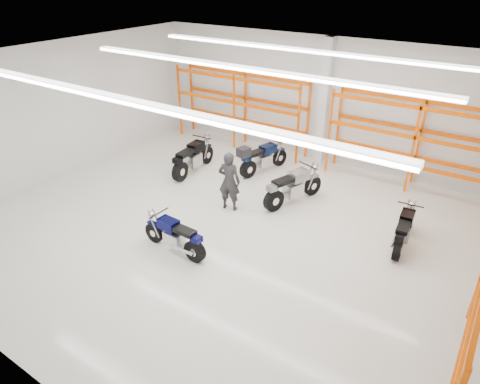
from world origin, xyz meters
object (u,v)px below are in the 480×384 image
Objects in this scene: motorcycle_main at (176,237)px; motorcycle_back_a at (192,159)px; motorcycle_back_c at (291,188)px; motorcycle_back_d at (403,231)px; structural_column at (324,103)px; motorcycle_back_b at (260,158)px; standing_man at (229,181)px.

motorcycle_back_a is (-2.72, 3.95, 0.08)m from motorcycle_main.
motorcycle_back_a is at bearing 124.60° from motorcycle_main.
motorcycle_back_d is at bearing -7.01° from motorcycle_back_c.
structural_column reaches higher than motorcycle_back_a.
motorcycle_back_d is (5.46, -1.79, -0.09)m from motorcycle_back_b.
standing_man is at bearing -169.75° from motorcycle_back_d.
motorcycle_back_a is at bearing -146.47° from motorcycle_back_b.
motorcycle_back_b is at bearing -120.77° from structural_column.
standing_man is at bearing 93.58° from motorcycle_main.
motorcycle_back_b is at bearing 97.61° from motorcycle_main.
motorcycle_back_c is (1.24, 3.93, 0.07)m from motorcycle_main.
motorcycle_back_a is 1.05× the size of motorcycle_back_c.
structural_column is at bearing 136.36° from motorcycle_back_d.
motorcycle_back_b is at bearing 161.88° from motorcycle_back_d.
motorcycle_back_b reaches higher than motorcycle_back_a.
standing_man is (-1.41, -1.32, 0.39)m from motorcycle_back_c.
motorcycle_back_a is 1.05× the size of motorcycle_back_b.
motorcycle_main is at bearing -143.69° from motorcycle_back_d.
motorcycle_main is at bearing -107.56° from motorcycle_back_c.
structural_column is (0.76, 4.86, 1.32)m from standing_man.
motorcycle_main is at bearing -82.39° from motorcycle_back_b.
motorcycle_back_b is 1.00× the size of motorcycle_back_c.
standing_man reaches higher than motorcycle_main.
motorcycle_back_c is at bearing -0.27° from motorcycle_back_a.
motorcycle_back_a is 2.91m from standing_man.
motorcycle_main is 0.86× the size of motorcycle_back_a.
motorcycle_back_a is 3.96m from motorcycle_back_c.
motorcycle_back_d is at bearing 36.31° from motorcycle_main.
motorcycle_main is 1.10× the size of standing_man.
standing_man is at bearing -27.64° from motorcycle_back_a.
motorcycle_back_c is 1.21× the size of standing_man.
standing_man is (0.54, -2.68, 0.37)m from motorcycle_back_b.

